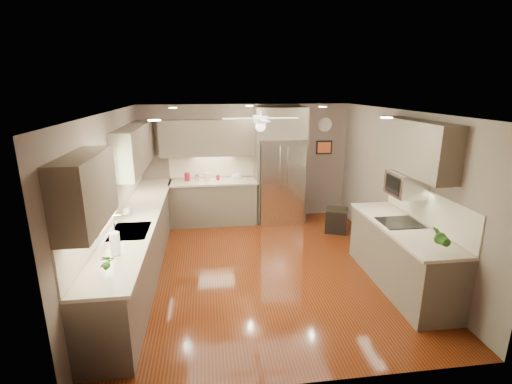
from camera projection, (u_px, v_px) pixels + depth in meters
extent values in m
plane|color=#441709|center=(263.00, 267.00, 6.07)|extent=(5.00, 5.00, 0.00)
plane|color=white|center=(264.00, 112.00, 5.39)|extent=(5.00, 5.00, 0.00)
plane|color=#6A5951|center=(246.00, 163.00, 8.11)|extent=(4.50, 0.00, 4.50)
plane|color=#6A5951|center=(305.00, 270.00, 3.35)|extent=(4.50, 0.00, 4.50)
plane|color=#6A5951|center=(112.00, 200.00, 5.44)|extent=(0.00, 5.00, 5.00)
plane|color=#6A5951|center=(400.00, 189.00, 6.02)|extent=(0.00, 5.00, 5.00)
cylinder|color=maroon|center=(187.00, 177.00, 7.79)|extent=(0.14, 0.14, 0.18)
cylinder|color=silver|center=(197.00, 177.00, 7.80)|extent=(0.11, 0.11, 0.14)
cylinder|color=#C2C192|center=(207.00, 177.00, 7.76)|extent=(0.11, 0.11, 0.18)
cylinder|color=maroon|center=(218.00, 178.00, 7.83)|extent=(0.08, 0.08, 0.11)
imported|color=white|center=(128.00, 211.00, 5.65)|extent=(0.09, 0.09, 0.18)
imported|color=#295D1A|center=(105.00, 262.00, 3.89)|extent=(0.16, 0.12, 0.27)
imported|color=#295D1A|center=(440.00, 237.00, 4.44)|extent=(0.20, 0.16, 0.35)
imported|color=#C2C192|center=(236.00, 179.00, 7.88)|extent=(0.24, 0.24, 0.05)
cube|color=brown|center=(139.00, 245.00, 5.84)|extent=(0.60, 4.70, 0.90)
cube|color=#BDB098|center=(138.00, 217.00, 5.72)|extent=(0.65, 4.70, 0.04)
cube|color=beige|center=(115.00, 200.00, 5.60)|extent=(0.02, 4.70, 0.50)
cube|color=brown|center=(214.00, 203.00, 7.95)|extent=(1.85, 0.60, 0.90)
cube|color=#BDB098|center=(213.00, 182.00, 7.81)|extent=(1.85, 0.65, 0.04)
cube|color=beige|center=(213.00, 166.00, 8.03)|extent=(1.85, 0.02, 0.50)
cube|color=brown|center=(85.00, 191.00, 3.78)|extent=(0.33, 1.20, 0.75)
cube|color=brown|center=(136.00, 147.00, 6.55)|extent=(0.33, 2.40, 0.75)
cube|color=brown|center=(212.00, 138.00, 7.71)|extent=(2.15, 0.33, 0.75)
cube|color=brown|center=(414.00, 147.00, 5.26)|extent=(0.33, 1.70, 0.75)
cube|color=#BFF2B2|center=(102.00, 189.00, 4.89)|extent=(0.01, 1.00, 0.80)
cube|color=brown|center=(100.00, 157.00, 4.77)|extent=(0.05, 1.12, 0.06)
cube|color=brown|center=(107.00, 220.00, 5.01)|extent=(0.05, 1.12, 0.06)
cube|color=brown|center=(92.00, 201.00, 4.38)|extent=(0.05, 0.06, 0.80)
cube|color=brown|center=(113.00, 179.00, 5.40)|extent=(0.05, 0.06, 0.80)
cube|color=silver|center=(130.00, 232.00, 5.10)|extent=(0.50, 0.70, 0.03)
cube|color=#262626|center=(130.00, 234.00, 5.11)|extent=(0.44, 0.62, 0.05)
cylinder|color=silver|center=(114.00, 224.00, 5.04)|extent=(0.02, 0.02, 0.24)
cylinder|color=silver|center=(118.00, 216.00, 5.01)|extent=(0.16, 0.02, 0.02)
cube|color=silver|center=(280.00, 180.00, 7.95)|extent=(0.92, 0.72, 1.82)
cube|color=black|center=(283.00, 196.00, 7.70)|extent=(0.88, 0.02, 0.02)
cube|color=black|center=(284.00, 168.00, 7.53)|extent=(0.01, 0.02, 1.00)
cylinder|color=silver|center=(280.00, 169.00, 7.49)|extent=(0.02, 0.02, 0.90)
cylinder|color=silver|center=(288.00, 169.00, 7.51)|extent=(0.02, 0.02, 0.90)
cube|color=brown|center=(281.00, 123.00, 7.67)|extent=(1.04, 0.60, 0.63)
cube|color=brown|center=(257.00, 181.00, 7.95)|extent=(0.06, 0.60, 1.82)
cube|color=brown|center=(302.00, 179.00, 8.07)|extent=(0.06, 0.60, 1.82)
cube|color=brown|center=(401.00, 257.00, 5.43)|extent=(0.65, 2.20, 0.90)
cube|color=#BDB098|center=(403.00, 227.00, 5.30)|extent=(0.70, 2.20, 0.04)
cube|color=beige|center=(427.00, 207.00, 5.27)|extent=(0.02, 2.20, 0.50)
cube|color=black|center=(400.00, 223.00, 5.39)|extent=(0.56, 0.52, 0.01)
cube|color=silver|center=(406.00, 184.00, 5.40)|extent=(0.42, 0.55, 0.34)
cube|color=black|center=(393.00, 185.00, 5.38)|extent=(0.02, 0.40, 0.26)
cylinder|color=white|center=(261.00, 113.00, 5.69)|extent=(0.03, 0.03, 0.08)
cylinder|color=white|center=(261.00, 120.00, 5.71)|extent=(0.22, 0.22, 0.10)
sphere|color=white|center=(261.00, 126.00, 5.74)|extent=(0.16, 0.16, 0.16)
cube|color=white|center=(283.00, 118.00, 5.75)|extent=(0.48, 0.11, 0.01)
cube|color=white|center=(257.00, 117.00, 6.04)|extent=(0.11, 0.48, 0.01)
cube|color=white|center=(238.00, 119.00, 5.66)|extent=(0.48, 0.11, 0.01)
cube|color=white|center=(264.00, 120.00, 5.37)|extent=(0.11, 0.48, 0.01)
cylinder|color=white|center=(173.00, 108.00, 6.45)|extent=(0.14, 0.14, 0.01)
cylinder|color=white|center=(323.00, 107.00, 6.80)|extent=(0.14, 0.14, 0.01)
cylinder|color=white|center=(154.00, 120.00, 4.07)|extent=(0.14, 0.14, 0.01)
cylinder|color=white|center=(387.00, 118.00, 4.41)|extent=(0.14, 0.14, 0.01)
cylinder|color=white|center=(249.00, 106.00, 7.11)|extent=(0.14, 0.14, 0.01)
cylinder|color=white|center=(325.00, 125.00, 8.10)|extent=(0.30, 0.03, 0.30)
cylinder|color=silver|center=(325.00, 125.00, 8.09)|extent=(0.29, 0.00, 0.29)
cube|color=black|center=(324.00, 147.00, 8.24)|extent=(0.36, 0.03, 0.30)
cube|color=#D2562A|center=(324.00, 148.00, 8.22)|extent=(0.30, 0.01, 0.24)
cube|color=black|center=(336.00, 221.00, 7.53)|extent=(0.55, 0.55, 0.48)
cube|color=black|center=(337.00, 210.00, 7.47)|extent=(0.53, 0.53, 0.03)
cylinder|color=white|center=(115.00, 243.00, 4.34)|extent=(0.12, 0.12, 0.27)
cylinder|color=silver|center=(115.00, 243.00, 4.34)|extent=(0.02, 0.02, 0.29)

